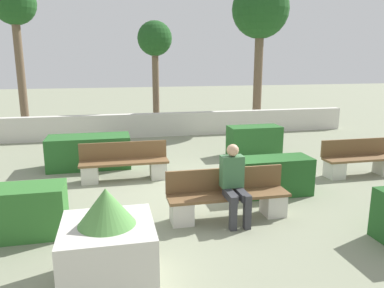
{
  "coord_description": "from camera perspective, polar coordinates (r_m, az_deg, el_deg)",
  "views": [
    {
      "loc": [
        -1.6,
        -7.22,
        2.7
      ],
      "look_at": [
        0.09,
        0.5,
        0.9
      ],
      "focal_mm": 35.0,
      "sensor_mm": 36.0,
      "label": 1
    }
  ],
  "objects": [
    {
      "name": "bench_front",
      "position": [
        6.56,
        5.51,
        -8.39
      ],
      "size": [
        2.11,
        0.48,
        0.84
      ],
      "color": "brown",
      "rests_on": "ground_plane"
    },
    {
      "name": "tree_center_left",
      "position": [
        14.83,
        -5.69,
        15.13
      ],
      "size": [
        1.32,
        1.32,
        4.13
      ],
      "color": "brown",
      "rests_on": "ground_plane"
    },
    {
      "name": "person_seated_man",
      "position": [
        6.31,
        6.42,
        -5.51
      ],
      "size": [
        0.38,
        0.64,
        1.32
      ],
      "color": "#333338",
      "rests_on": "ground_plane"
    },
    {
      "name": "bench_right_side",
      "position": [
        8.66,
        -10.27,
        -3.27
      ],
      "size": [
        1.99,
        0.48,
        0.84
      ],
      "rotation": [
        0.0,
        0.0,
        -0.16
      ],
      "color": "brown",
      "rests_on": "ground_plane"
    },
    {
      "name": "hedge_block_mid_left",
      "position": [
        9.82,
        -15.38,
        -1.15
      ],
      "size": [
        2.03,
        0.9,
        0.81
      ],
      "color": "#286028",
      "rests_on": "ground_plane"
    },
    {
      "name": "ground_plane",
      "position": [
        7.87,
        0.12,
        -7.23
      ],
      "size": [
        60.0,
        60.0,
        0.0
      ],
      "primitive_type": "plane",
      "color": "gray"
    },
    {
      "name": "bench_left_side",
      "position": [
        9.69,
        24.14,
        -2.54
      ],
      "size": [
        1.8,
        0.49,
        0.84
      ],
      "rotation": [
        0.0,
        0.0,
        -0.13
      ],
      "color": "brown",
      "rests_on": "ground_plane"
    },
    {
      "name": "hedge_block_near_right",
      "position": [
        10.79,
        9.44,
        0.47
      ],
      "size": [
        1.47,
        0.67,
        0.85
      ],
      "color": "#286028",
      "rests_on": "ground_plane"
    },
    {
      "name": "hedge_block_far_left",
      "position": [
        7.8,
        12.43,
        -4.78
      ],
      "size": [
        1.48,
        0.63,
        0.76
      ],
      "color": "#235623",
      "rests_on": "ground_plane"
    },
    {
      "name": "tree_leftmost",
      "position": [
        15.12,
        -25.45,
        18.05
      ],
      "size": [
        1.52,
        1.52,
        5.37
      ],
      "color": "brown",
      "rests_on": "ground_plane"
    },
    {
      "name": "tree_center_right",
      "position": [
        15.58,
        10.38,
        19.14
      ],
      "size": [
        2.21,
        2.21,
        5.68
      ],
      "color": "brown",
      "rests_on": "ground_plane"
    },
    {
      "name": "perimeter_wall",
      "position": [
        13.38,
        -5.34,
        2.94
      ],
      "size": [
        14.32,
        0.3,
        0.83
      ],
      "color": "beige",
      "rests_on": "ground_plane"
    },
    {
      "name": "hedge_block_near_left",
      "position": [
        6.5,
        -26.88,
        -9.38
      ],
      "size": [
        1.86,
        0.66,
        0.8
      ],
      "color": "#33702D",
      "rests_on": "ground_plane"
    },
    {
      "name": "planter_corner_right",
      "position": [
        4.75,
        -12.63,
        -14.97
      ],
      "size": [
        1.09,
        1.09,
        1.24
      ],
      "color": "beige",
      "rests_on": "ground_plane"
    }
  ]
}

